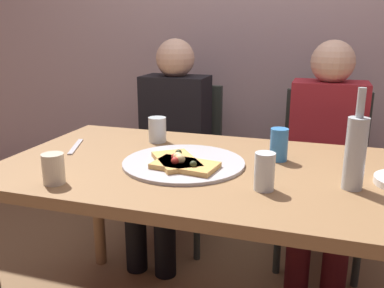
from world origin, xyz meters
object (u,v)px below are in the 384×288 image
(guest_in_sweater, at_px, (170,138))
(guest_in_beanie, at_px, (325,151))
(pizza_slice_last, at_px, (185,165))
(tumbler_far, at_px, (53,169))
(tumbler_near, at_px, (157,130))
(pizza_tray, at_px, (184,163))
(chair_left, at_px, (180,153))
(pizza_slice_extra, at_px, (177,160))
(chair_right, at_px, (323,166))
(dining_table, at_px, (218,187))
(beer_bottle, at_px, (356,151))
(wine_glass, at_px, (265,171))
(table_knife, at_px, (76,146))
(soda_can, at_px, (279,145))

(guest_in_sweater, relative_size, guest_in_beanie, 1.00)
(pizza_slice_last, xyz_separation_m, tumbler_far, (-0.36, -0.24, 0.03))
(pizza_slice_last, xyz_separation_m, tumbler_near, (-0.23, 0.33, 0.03))
(pizza_tray, relative_size, guest_in_sweater, 0.38)
(pizza_slice_last, bearing_deg, chair_left, 110.48)
(pizza_slice_extra, xyz_separation_m, tumbler_near, (-0.19, 0.29, 0.03))
(chair_right, bearing_deg, guest_in_beanie, 90.00)
(tumbler_far, bearing_deg, dining_table, 35.04)
(beer_bottle, xyz_separation_m, guest_in_sweater, (-0.88, 0.76, -0.22))
(pizza_tray, xyz_separation_m, chair_right, (0.50, 0.85, -0.24))
(tumbler_near, distance_m, wine_glass, 0.67)
(chair_right, bearing_deg, wine_glass, 79.63)
(pizza_tray, xyz_separation_m, tumbler_near, (-0.21, 0.26, 0.05))
(dining_table, relative_size, guest_in_sweater, 1.36)
(beer_bottle, xyz_separation_m, wine_glass, (-0.26, -0.09, -0.06))
(beer_bottle, bearing_deg, pizza_tray, 173.83)
(chair_left, relative_size, chair_right, 1.00)
(pizza_slice_last, height_order, table_knife, pizza_slice_last)
(pizza_tray, xyz_separation_m, beer_bottle, (0.57, -0.06, 0.11))
(tumbler_near, xyz_separation_m, chair_right, (0.70, 0.59, -0.29))
(dining_table, relative_size, beer_bottle, 5.07)
(pizza_slice_last, bearing_deg, chair_right, 62.78)
(beer_bottle, relative_size, chair_right, 0.35)
(table_knife, bearing_deg, chair_right, -73.37)
(dining_table, relative_size, pizza_slice_last, 6.75)
(tumbler_near, xyz_separation_m, chair_left, (-0.11, 0.59, -0.29))
(table_knife, xyz_separation_m, chair_right, (1.00, 0.77, -0.23))
(chair_left, xyz_separation_m, guest_in_beanie, (0.81, -0.15, 0.13))
(tumbler_near, distance_m, chair_left, 0.66)
(wine_glass, distance_m, guest_in_sweater, 1.07)
(table_knife, xyz_separation_m, guest_in_beanie, (1.00, 0.62, -0.11))
(chair_right, relative_size, guest_in_sweater, 0.77)
(beer_bottle, bearing_deg, guest_in_beanie, 95.65)
(chair_left, bearing_deg, chair_right, -180.00)
(beer_bottle, bearing_deg, soda_can, 139.03)
(chair_right, distance_m, guest_in_sweater, 0.83)
(table_knife, xyz_separation_m, guest_in_sweater, (0.19, 0.62, -0.11))
(pizza_slice_last, relative_size, tumbler_near, 2.18)
(tumbler_near, relative_size, tumbler_far, 1.10)
(soda_can, bearing_deg, dining_table, -145.14)
(tumbler_near, bearing_deg, chair_right, 39.78)
(dining_table, bearing_deg, chair_left, 118.00)
(pizza_tray, bearing_deg, pizza_slice_last, -68.46)
(wine_glass, relative_size, chair_right, 0.13)
(dining_table, distance_m, tumbler_far, 0.57)
(wine_glass, distance_m, chair_left, 1.22)
(tumbler_near, relative_size, chair_left, 0.12)
(pizza_slice_last, bearing_deg, guest_in_beanie, 58.34)
(pizza_tray, bearing_deg, wine_glass, -26.35)
(guest_in_sweater, bearing_deg, soda_can, 139.70)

